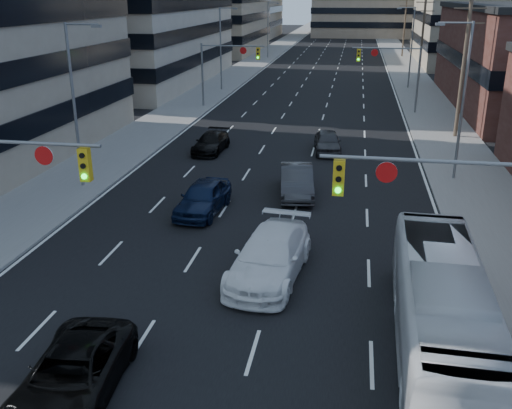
{
  "coord_description": "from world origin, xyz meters",
  "views": [
    {
      "loc": [
        4.41,
        -8.65,
        10.39
      ],
      "look_at": [
        0.68,
        13.1,
        2.2
      ],
      "focal_mm": 40.0,
      "sensor_mm": 36.0,
      "label": 1
    }
  ],
  "objects_px": {
    "transit_bus": "(442,311)",
    "sedan_blue": "(203,197)",
    "white_van": "(270,256)",
    "black_pickup": "(72,375)"
  },
  "relations": [
    {
      "from": "black_pickup",
      "to": "sedan_blue",
      "type": "distance_m",
      "value": 14.21
    },
    {
      "from": "black_pickup",
      "to": "white_van",
      "type": "xyz_separation_m",
      "value": [
        4.23,
        7.92,
        0.16
      ]
    },
    {
      "from": "transit_bus",
      "to": "sedan_blue",
      "type": "xyz_separation_m",
      "value": [
        -10.13,
        10.41,
        -0.66
      ]
    },
    {
      "from": "white_van",
      "to": "sedan_blue",
      "type": "relative_size",
      "value": 1.28
    },
    {
      "from": "transit_bus",
      "to": "sedan_blue",
      "type": "bearing_deg",
      "value": 135.75
    },
    {
      "from": "white_van",
      "to": "sedan_blue",
      "type": "height_order",
      "value": "white_van"
    },
    {
      "from": "black_pickup",
      "to": "white_van",
      "type": "bearing_deg",
      "value": 57.44
    },
    {
      "from": "transit_bus",
      "to": "sedan_blue",
      "type": "height_order",
      "value": "transit_bus"
    },
    {
      "from": "sedan_blue",
      "to": "white_van",
      "type": "bearing_deg",
      "value": -50.8
    },
    {
      "from": "black_pickup",
      "to": "sedan_blue",
      "type": "bearing_deg",
      "value": 85.89
    }
  ]
}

